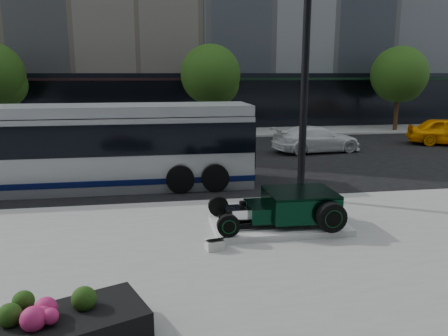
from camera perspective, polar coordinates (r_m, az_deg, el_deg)
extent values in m
plane|color=black|center=(15.84, 1.01, -2.37)|extent=(120.00, 120.00, 0.00)
cube|color=gray|center=(29.47, -3.91, 4.57)|extent=(70.00, 4.00, 0.12)
cube|color=black|center=(32.16, -22.57, 7.79)|extent=(22.00, 0.50, 4.00)
cube|color=black|center=(35.08, 17.55, 8.46)|extent=(24.00, 0.50, 4.00)
cube|color=black|center=(31.51, -23.05, 10.60)|extent=(22.00, 1.60, 0.15)
cube|color=black|center=(34.49, 18.18, 11.02)|extent=(24.00, 1.60, 0.15)
sphere|color=#1A3A0F|center=(29.66, -26.70, 9.68)|extent=(2.60, 2.60, 2.60)
cylinder|color=black|center=(28.44, -1.73, 7.07)|extent=(0.28, 0.28, 2.60)
sphere|color=#1A3A0F|center=(28.32, -1.77, 12.11)|extent=(3.80, 3.80, 3.80)
sphere|color=#1A3A0F|center=(28.72, -0.63, 10.92)|extent=(2.60, 2.60, 2.60)
cylinder|color=black|center=(32.80, 21.57, 6.92)|extent=(0.28, 0.28, 2.60)
sphere|color=#1A3A0F|center=(32.70, 21.92, 11.28)|extent=(3.80, 3.80, 3.80)
sphere|color=#1A3A0F|center=(33.28, 22.47, 10.20)|extent=(2.60, 2.60, 2.60)
cube|color=silver|center=(11.39, 7.15, -7.40)|extent=(3.40, 1.80, 0.15)
cube|color=black|center=(10.92, 7.85, -7.31)|extent=(3.00, 0.08, 0.10)
cube|color=black|center=(11.74, 6.55, -5.87)|extent=(3.00, 0.08, 0.10)
cube|color=black|center=(11.39, 9.89, -4.70)|extent=(1.70, 1.45, 0.62)
cube|color=black|center=(11.30, 9.95, -3.10)|extent=(1.70, 1.45, 0.06)
cube|color=black|center=(11.12, 4.47, -5.62)|extent=(0.55, 1.05, 0.38)
cube|color=silver|center=(11.02, 1.68, -6.03)|extent=(0.55, 0.55, 0.34)
cylinder|color=black|center=(10.97, 2.46, -4.65)|extent=(0.18, 0.18, 0.10)
cylinder|color=black|center=(11.00, -0.13, -6.72)|extent=(0.06, 1.55, 0.06)
cylinder|color=black|center=(10.84, 13.86, -6.27)|extent=(0.72, 0.24, 0.72)
cylinder|color=black|center=(10.73, 14.12, -6.47)|extent=(0.37, 0.02, 0.37)
torus|color=#0B3D1B|center=(10.72, 14.15, -6.49)|extent=(0.44, 0.02, 0.44)
cylinder|color=black|center=(12.34, 10.78, -3.83)|extent=(0.72, 0.24, 0.72)
cylinder|color=black|center=(12.46, 10.58, -3.68)|extent=(0.37, 0.02, 0.37)
torus|color=#0B3D1B|center=(12.47, 10.56, -3.66)|extent=(0.44, 0.02, 0.44)
cylinder|color=black|center=(10.24, 0.58, -7.54)|extent=(0.54, 0.16, 0.54)
cylinder|color=black|center=(10.16, 0.66, -7.70)|extent=(0.28, 0.02, 0.28)
torus|color=#0B3D1B|center=(10.15, 0.67, -7.73)|extent=(0.34, 0.02, 0.34)
cylinder|color=black|center=(11.70, -0.75, -4.98)|extent=(0.54, 0.16, 0.54)
cylinder|color=black|center=(11.78, -0.81, -4.86)|extent=(0.28, 0.02, 0.28)
torus|color=#0B3D1B|center=(11.79, -0.82, -4.84)|extent=(0.34, 0.02, 0.34)
cube|color=silver|center=(9.99, -1.22, -9.97)|extent=(0.45, 0.37, 0.22)
cube|color=black|center=(9.94, -1.23, -9.30)|extent=(0.45, 0.36, 0.15)
cylinder|color=black|center=(13.56, 10.51, 11.63)|extent=(0.23, 0.23, 7.57)
cylinder|color=black|center=(14.08, 9.92, -3.54)|extent=(0.42, 0.42, 0.19)
cube|color=black|center=(7.15, -20.02, -19.38)|extent=(2.55, 1.92, 0.46)
sphere|color=#C92367|center=(7.16, -26.83, -16.55)|extent=(0.30, 0.30, 0.30)
sphere|color=#1A3A0F|center=(7.07, -24.25, -16.67)|extent=(0.30, 0.30, 0.30)
sphere|color=#C92367|center=(7.00, -21.60, -16.77)|extent=(0.30, 0.30, 0.30)
sphere|color=#1A3A0F|center=(6.94, -18.90, -16.82)|extent=(0.30, 0.30, 0.30)
sphere|color=#C92367|center=(6.89, -16.15, -16.85)|extent=(0.30, 0.30, 0.30)
sphere|color=#1A3A0F|center=(6.86, -13.37, -16.83)|extent=(0.30, 0.30, 0.30)
cube|color=#A4A8AD|center=(16.20, -18.20, 1.95)|extent=(12.00, 2.55, 2.55)
cube|color=#081144|center=(16.36, -18.00, -1.00)|extent=(12.05, 2.60, 0.20)
cube|color=black|center=(16.11, -18.34, 3.96)|extent=(12.05, 2.60, 1.05)
cube|color=#A4A8AD|center=(16.01, -18.56, 7.14)|extent=(12.00, 2.40, 0.35)
cube|color=black|center=(16.34, 3.14, 3.61)|extent=(0.06, 2.30, 1.70)
cylinder|color=black|center=(14.91, -5.74, -1.47)|extent=(0.96, 0.28, 0.96)
cylinder|color=black|center=(17.45, -6.30, 0.54)|extent=(0.96, 0.28, 0.96)
cylinder|color=black|center=(15.03, -1.17, -1.29)|extent=(0.96, 0.28, 0.96)
cylinder|color=black|center=(17.55, -2.39, 0.68)|extent=(0.96, 0.28, 0.96)
imported|color=white|center=(23.08, 11.99, 3.71)|extent=(4.82, 2.44, 1.34)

